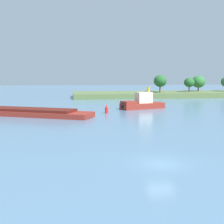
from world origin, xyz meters
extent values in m
plane|color=slate|center=(0.00, 0.00, 0.00)|extent=(400.00, 400.00, 0.00)
cube|color=#566B3D|center=(23.49, 79.75, 0.87)|extent=(61.62, 17.68, 1.75)
cylinder|color=#513823|center=(23.12, 76.92, 2.98)|extent=(0.44, 0.44, 2.47)
ellipsoid|color=#235B28|center=(23.12, 76.92, 5.96)|extent=(4.35, 4.35, 3.92)
cylinder|color=#513823|center=(23.86, 79.39, 2.81)|extent=(0.44, 0.44, 2.12)
ellipsoid|color=#2D6B33|center=(23.86, 79.39, 5.71)|extent=(4.60, 4.60, 4.14)
cylinder|color=#513823|center=(34.48, 78.48, 2.74)|extent=(0.44, 0.44, 1.98)
ellipsoid|color=#235B28|center=(34.48, 78.48, 5.24)|extent=(3.77, 3.77, 3.39)
cylinder|color=#513823|center=(40.29, 83.73, 2.52)|extent=(0.44, 0.44, 1.55)
ellipsoid|color=#2D6B33|center=(40.29, 83.73, 5.33)|extent=(5.09, 5.09, 4.58)
cube|color=maroon|center=(8.86, 43.90, 0.68)|extent=(11.29, 6.71, 1.36)
cube|color=maroon|center=(5.29, 42.67, 1.66)|extent=(3.84, 3.85, 0.60)
cube|color=beige|center=(9.14, 44.00, 2.66)|extent=(4.28, 3.30, 2.60)
cylinder|color=gold|center=(10.39, 44.43, 4.56)|extent=(0.70, 0.70, 1.20)
cylinder|color=black|center=(3.67, 42.10, 0.82)|extent=(0.51, 0.76, 0.70)
cube|color=maroon|center=(-19.96, 36.85, 0.48)|extent=(33.05, 19.17, 0.97)
cube|color=#4F1812|center=(-18.59, 36.22, 1.22)|extent=(23.48, 14.18, 0.50)
cube|color=maroon|center=(-4.96, 29.95, 0.53)|extent=(2.56, 4.16, 0.87)
cylinder|color=red|center=(-0.67, 36.56, 0.60)|extent=(0.70, 0.70, 1.20)
cone|color=red|center=(-0.67, 36.56, 1.55)|extent=(0.49, 0.49, 0.70)
camera|label=1|loc=(-8.11, -26.00, 8.24)|focal=48.26mm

